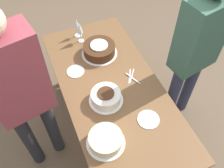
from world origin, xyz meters
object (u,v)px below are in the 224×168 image
at_px(wine_glass_near, 80,28).
at_px(person_cutting, 197,48).
at_px(person_watching, 20,91).
at_px(cake_center_white, 106,97).
at_px(cake_back_decorated, 106,140).
at_px(wine_glass_far, 77,25).
at_px(cake_front_chocolate, 99,49).

distance_m(wine_glass_near, person_cutting, 1.08).
bearing_deg(person_watching, wine_glass_near, 34.86).
bearing_deg(cake_center_white, cake_back_decorated, 157.96).
distance_m(cake_center_white, person_watching, 0.66).
height_order(cake_center_white, wine_glass_far, wine_glass_far).
height_order(cake_back_decorated, person_watching, person_watching).
bearing_deg(person_watching, cake_front_chocolate, 18.56).
distance_m(cake_back_decorated, person_cutting, 1.07).
relative_size(cake_center_white, wine_glass_near, 1.23).
bearing_deg(person_cutting, cake_back_decorated, 11.27).
distance_m(wine_glass_far, person_watching, 0.99).
distance_m(cake_back_decorated, person_watching, 0.69).
bearing_deg(cake_back_decorated, person_cutting, -68.04).
distance_m(cake_center_white, cake_front_chocolate, 0.55).
height_order(cake_center_white, person_cutting, person_cutting).
distance_m(cake_center_white, wine_glass_near, 0.77).
xyz_separation_m(wine_glass_near, person_cutting, (-0.72, -0.80, 0.08)).
bearing_deg(person_watching, cake_back_decorated, -56.44).
height_order(cake_back_decorated, wine_glass_far, wine_glass_far).
height_order(cake_front_chocolate, person_cutting, person_cutting).
distance_m(cake_front_chocolate, person_cutting, 0.87).
distance_m(cake_back_decorated, wine_glass_far, 1.21).
distance_m(person_cutting, person_watching, 1.43).
bearing_deg(wine_glass_far, cake_center_white, 177.74).
relative_size(cake_center_white, cake_front_chocolate, 0.83).
bearing_deg(person_cutting, wine_glass_near, -52.52).
bearing_deg(person_watching, cake_center_white, -21.28).
relative_size(cake_center_white, person_watching, 0.16).
bearing_deg(wine_glass_near, wine_glass_far, 1.79).
bearing_deg(cake_front_chocolate, cake_center_white, 164.86).
bearing_deg(cake_back_decorated, person_watching, 45.05).
bearing_deg(wine_glass_far, person_watching, 140.04).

